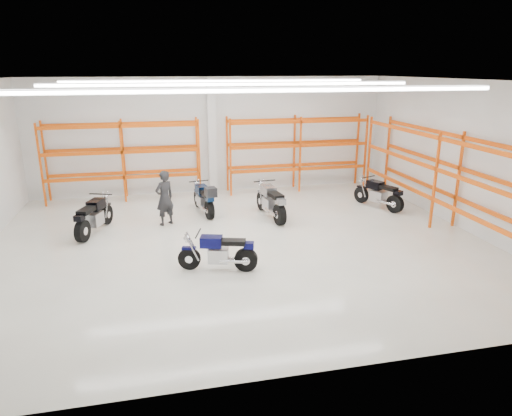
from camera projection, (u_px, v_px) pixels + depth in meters
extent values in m
plane|color=beige|center=(240.00, 243.00, 13.09)|extent=(14.00, 14.00, 0.00)
cube|color=silver|center=(211.00, 136.00, 18.03)|extent=(14.00, 0.02, 4.50)
cube|color=silver|center=(312.00, 247.00, 6.83)|extent=(14.00, 0.02, 4.50)
cube|color=silver|center=(465.00, 156.00, 13.88)|extent=(0.02, 12.00, 4.50)
cube|color=white|center=(238.00, 81.00, 11.77)|extent=(14.00, 12.00, 0.02)
cube|color=white|center=(265.00, 90.00, 9.00)|extent=(10.00, 0.22, 0.10)
cube|color=white|center=(235.00, 84.00, 12.26)|extent=(10.00, 0.22, 0.10)
cube|color=white|center=(219.00, 81.00, 15.06)|extent=(10.00, 0.22, 0.10)
cylinder|color=black|center=(189.00, 259.00, 11.31)|extent=(0.57, 0.27, 0.56)
cylinder|color=black|center=(246.00, 260.00, 11.22)|extent=(0.61, 0.33, 0.58)
cylinder|color=silver|center=(189.00, 259.00, 11.31)|extent=(0.22, 0.18, 0.19)
cylinder|color=silver|center=(246.00, 260.00, 11.22)|extent=(0.25, 0.24, 0.21)
cube|color=#09093A|center=(189.00, 248.00, 11.23)|extent=(0.36, 0.23, 0.06)
cube|color=#B7B7BC|center=(219.00, 255.00, 11.23)|extent=(0.56, 0.46, 0.36)
cube|color=#A5A5AA|center=(233.00, 259.00, 11.24)|extent=(0.66, 0.29, 0.08)
cube|color=#09093A|center=(211.00, 242.00, 11.14)|extent=(0.60, 0.45, 0.26)
cube|color=black|center=(233.00, 242.00, 11.11)|extent=(0.68, 0.44, 0.11)
cube|color=#09093A|center=(249.00, 245.00, 11.10)|extent=(0.29, 0.27, 0.15)
cylinder|color=black|center=(198.00, 233.00, 11.10)|extent=(0.22, 0.64, 0.03)
sphere|color=silver|center=(187.00, 239.00, 11.16)|extent=(0.18, 0.18, 0.18)
cylinder|color=silver|center=(234.00, 262.00, 11.09)|extent=(0.70, 0.28, 0.08)
cylinder|color=black|center=(107.00, 215.00, 14.59)|extent=(0.34, 0.64, 0.63)
cylinder|color=black|center=(82.00, 231.00, 13.09)|extent=(0.40, 0.68, 0.65)
cylinder|color=silver|center=(107.00, 215.00, 14.59)|extent=(0.21, 0.25, 0.21)
cylinder|color=silver|center=(82.00, 231.00, 13.09)|extent=(0.28, 0.29, 0.23)
cube|color=black|center=(106.00, 205.00, 14.50)|extent=(0.28, 0.41, 0.06)
cube|color=#B7B7BC|center=(94.00, 219.00, 13.78)|extent=(0.54, 0.64, 0.40)
cube|color=#A5A5AA|center=(88.00, 227.00, 13.43)|extent=(0.37, 0.73, 0.08)
cube|color=black|center=(96.00, 205.00, 13.84)|extent=(0.54, 0.68, 0.29)
cube|color=black|center=(87.00, 210.00, 13.28)|extent=(0.54, 0.76, 0.13)
cube|color=black|center=(79.00, 218.00, 12.89)|extent=(0.31, 0.34, 0.17)
cylinder|color=black|center=(101.00, 194.00, 14.11)|extent=(0.70, 0.29, 0.04)
sphere|color=silver|center=(106.00, 197.00, 14.46)|extent=(0.20, 0.20, 0.20)
cylinder|color=silver|center=(82.00, 227.00, 13.41)|extent=(0.36, 0.77, 0.09)
cylinder|color=black|center=(198.00, 199.00, 16.43)|extent=(0.22, 0.61, 0.59)
cylinder|color=black|center=(210.00, 210.00, 15.11)|extent=(0.28, 0.64, 0.61)
cylinder|color=silver|center=(198.00, 199.00, 16.43)|extent=(0.17, 0.22, 0.20)
cylinder|color=silver|center=(210.00, 210.00, 15.11)|extent=(0.23, 0.25, 0.22)
cube|color=#0A2046|center=(197.00, 191.00, 16.34)|extent=(0.21, 0.38, 0.06)
cube|color=#B7B7BC|center=(203.00, 201.00, 15.71)|extent=(0.44, 0.57, 0.38)
cube|color=#A5A5AA|center=(207.00, 207.00, 15.40)|extent=(0.24, 0.70, 0.08)
cube|color=#0A2046|center=(202.00, 189.00, 15.75)|extent=(0.43, 0.60, 0.28)
cube|color=black|center=(206.00, 193.00, 15.26)|extent=(0.41, 0.70, 0.12)
cube|color=#0A2046|center=(210.00, 199.00, 14.92)|extent=(0.26, 0.29, 0.16)
cylinder|color=black|center=(199.00, 181.00, 15.99)|extent=(0.69, 0.15, 0.04)
sphere|color=silver|center=(197.00, 184.00, 16.30)|extent=(0.19, 0.19, 0.19)
cylinder|color=silver|center=(202.00, 208.00, 15.31)|extent=(0.22, 0.75, 0.09)
cube|color=black|center=(211.00, 192.00, 14.74)|extent=(0.40, 0.43, 0.30)
cylinder|color=black|center=(262.00, 201.00, 16.02)|extent=(0.21, 0.68, 0.66)
cylinder|color=black|center=(280.00, 214.00, 14.52)|extent=(0.28, 0.71, 0.69)
cylinder|color=silver|center=(262.00, 201.00, 16.02)|extent=(0.18, 0.24, 0.22)
cylinder|color=silver|center=(280.00, 214.00, 14.52)|extent=(0.25, 0.27, 0.24)
cube|color=gray|center=(262.00, 192.00, 15.92)|extent=(0.21, 0.42, 0.07)
cube|color=#B7B7BC|center=(271.00, 204.00, 15.20)|extent=(0.47, 0.62, 0.42)
cube|color=#A5A5AA|center=(275.00, 211.00, 14.86)|extent=(0.23, 0.79, 0.09)
cube|color=gray|center=(269.00, 190.00, 15.26)|extent=(0.45, 0.66, 0.31)
cube|color=black|center=(275.00, 195.00, 14.70)|extent=(0.42, 0.77, 0.13)
cube|color=gray|center=(281.00, 202.00, 14.31)|extent=(0.28, 0.32, 0.18)
cylinder|color=black|center=(265.00, 181.00, 15.52)|extent=(0.77, 0.14, 0.04)
sphere|color=silver|center=(261.00, 184.00, 15.87)|extent=(0.21, 0.21, 0.21)
cylinder|color=silver|center=(271.00, 212.00, 14.76)|extent=(0.20, 0.84, 0.10)
cylinder|color=black|center=(361.00, 195.00, 16.92)|extent=(0.36, 0.60, 0.61)
cylinder|color=black|center=(395.00, 204.00, 15.75)|extent=(0.42, 0.65, 0.63)
cylinder|color=silver|center=(361.00, 195.00, 16.92)|extent=(0.21, 0.24, 0.20)
cylinder|color=silver|center=(395.00, 204.00, 15.75)|extent=(0.27, 0.29, 0.22)
cube|color=black|center=(362.00, 187.00, 16.83)|extent=(0.29, 0.39, 0.06)
cube|color=#B7B7BC|center=(378.00, 196.00, 16.28)|extent=(0.54, 0.63, 0.38)
cube|color=#A5A5AA|center=(387.00, 201.00, 16.01)|extent=(0.40, 0.70, 0.08)
cube|color=black|center=(375.00, 185.00, 16.31)|extent=(0.54, 0.66, 0.28)
cube|color=black|center=(388.00, 188.00, 15.87)|extent=(0.55, 0.73, 0.12)
cube|color=black|center=(398.00, 193.00, 15.57)|extent=(0.31, 0.33, 0.16)
cylinder|color=black|center=(368.00, 177.00, 16.51)|extent=(0.66, 0.32, 0.04)
sphere|color=silver|center=(361.00, 180.00, 16.79)|extent=(0.19, 0.19, 0.19)
cylinder|color=silver|center=(385.00, 202.00, 15.89)|extent=(0.39, 0.73, 0.09)
imported|color=black|center=(165.00, 198.00, 14.39)|extent=(0.77, 0.70, 1.77)
cube|color=white|center=(212.00, 136.00, 17.86)|extent=(0.32, 0.32, 4.50)
cube|color=#DA4205|center=(46.00, 161.00, 16.85)|extent=(0.07, 0.07, 3.00)
cube|color=#DA4205|center=(41.00, 166.00, 16.11)|extent=(0.07, 0.07, 3.00)
cube|color=#DA4205|center=(124.00, 158.00, 17.43)|extent=(0.07, 0.07, 3.00)
cube|color=#DA4205|center=(123.00, 162.00, 16.69)|extent=(0.07, 0.07, 3.00)
cube|color=#DA4205|center=(197.00, 155.00, 18.01)|extent=(0.07, 0.07, 3.00)
cube|color=#DA4205|center=(199.00, 159.00, 17.27)|extent=(0.07, 0.07, 3.00)
cube|color=#DA4205|center=(125.00, 173.00, 17.60)|extent=(5.60, 0.07, 0.12)
cube|color=#DA4205|center=(124.00, 177.00, 16.85)|extent=(5.60, 0.07, 0.12)
cube|color=#DA4205|center=(123.00, 149.00, 17.32)|extent=(5.60, 0.07, 0.12)
cube|color=#DA4205|center=(122.00, 152.00, 16.58)|extent=(5.60, 0.07, 0.12)
cube|color=#DA4205|center=(121.00, 124.00, 17.05)|extent=(5.60, 0.07, 0.12)
cube|color=#DA4205|center=(120.00, 126.00, 16.30)|extent=(5.60, 0.07, 0.12)
cube|color=#DA4205|center=(227.00, 154.00, 18.26)|extent=(0.07, 0.07, 3.00)
cube|color=#DA4205|center=(231.00, 158.00, 17.51)|extent=(0.07, 0.07, 3.00)
cube|color=#DA4205|center=(294.00, 152.00, 18.84)|extent=(0.07, 0.07, 3.00)
cube|color=#DA4205|center=(300.00, 155.00, 18.09)|extent=(0.07, 0.07, 3.00)
cube|color=#DA4205|center=(357.00, 149.00, 19.42)|extent=(0.07, 0.07, 3.00)
cube|color=#DA4205|center=(365.00, 152.00, 18.67)|extent=(0.07, 0.07, 3.00)
cube|color=#DA4205|center=(294.00, 165.00, 19.01)|extent=(5.60, 0.07, 0.12)
cube|color=#DA4205|center=(300.00, 169.00, 18.26)|extent=(5.60, 0.07, 0.12)
cube|color=#DA4205|center=(294.00, 143.00, 18.73)|extent=(5.60, 0.07, 0.12)
cube|color=#DA4205|center=(300.00, 146.00, 17.98)|extent=(5.60, 0.07, 0.12)
cube|color=#DA4205|center=(295.00, 119.00, 18.45)|extent=(5.60, 0.07, 0.12)
cube|color=#DA4205|center=(301.00, 122.00, 17.71)|extent=(5.60, 0.07, 0.12)
cube|color=#DA4205|center=(458.00, 180.00, 14.08)|extent=(0.07, 0.07, 3.00)
cube|color=#DA4205|center=(435.00, 181.00, 13.91)|extent=(0.07, 0.07, 3.00)
cube|color=#DA4205|center=(387.00, 154.00, 18.27)|extent=(0.07, 0.07, 3.00)
cube|color=#DA4205|center=(369.00, 155.00, 18.11)|extent=(0.07, 0.07, 3.00)
cube|color=#DA4205|center=(456.00, 197.00, 14.24)|extent=(0.07, 9.00, 0.12)
cube|color=#DA4205|center=(433.00, 199.00, 14.08)|extent=(0.07, 9.00, 0.12)
cube|color=#DA4205|center=(460.00, 168.00, 13.97)|extent=(0.07, 9.00, 0.12)
cube|color=#DA4205|center=(436.00, 169.00, 13.80)|extent=(0.07, 9.00, 0.12)
cube|color=#DA4205|center=(464.00, 137.00, 13.69)|extent=(0.07, 9.00, 0.12)
cube|color=#DA4205|center=(440.00, 138.00, 13.52)|extent=(0.07, 9.00, 0.12)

